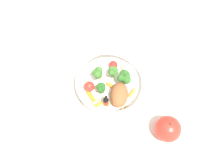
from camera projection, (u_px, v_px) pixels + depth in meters
name	position (u px, v px, depth m)	size (l,w,h in m)	color
ground_plane	(108.00, 95.00, 0.73)	(2.40, 2.40, 0.00)	silver
food_container	(112.00, 85.00, 0.71)	(0.21, 0.21, 0.07)	white
loose_apple	(168.00, 129.00, 0.65)	(0.07, 0.07, 0.08)	red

